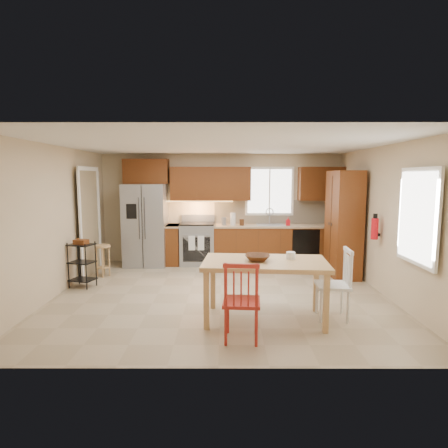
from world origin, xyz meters
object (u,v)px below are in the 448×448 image
Objects in this scene: refrigerator at (146,225)px; pantry at (343,224)px; chair_red at (242,300)px; chair_white at (332,284)px; soap_bottle at (288,221)px; range_stove at (198,244)px; dining_table at (265,291)px; table_jar at (291,257)px; bar_stool at (103,261)px; fire_extinguisher at (375,229)px; utility_cart at (82,265)px; table_bowl at (257,261)px.

refrigerator is 0.87× the size of pantry.
chair_red and chair_white have the same top height.
pantry reaches higher than soap_bottle.
range_stove is 0.93× the size of chair_red.
dining_table is 10.84× the size of table_jar.
table_jar reaches higher than range_stove.
table_jar is at bearing 50.81° from chair_red.
table_jar is (-0.58, 0.06, 0.37)m from chair_white.
dining_table is 2.67× the size of bar_stool.
fire_extinguisher is (4.33, -1.98, 0.19)m from refrigerator.
pantry is (2.98, -0.99, 0.59)m from range_stove.
table_jar reaches higher than dining_table.
refrigerator reaches higher than bar_stool.
fire_extinguisher is at bearing 13.67° from utility_cart.
fire_extinguisher reaches higher than chair_red.
range_stove is at bearing 147.38° from fire_extinguisher.
table_bowl is (2.22, -3.27, -0.08)m from refrigerator.
refrigerator is at bearing -177.01° from range_stove.
dining_table is 4.94× the size of table_bowl.
table_bowl is at bearing -175.60° from dining_table.
refrigerator is 4.61m from chair_white.
fire_extinguisher is 5.18m from utility_cart.
chair_red is at bearing -21.97° from utility_cart.
range_stove reaches higher than table_bowl.
range_stove is 0.55× the size of dining_table.
range_stove is 2.10m from bar_stool.
dining_table is 0.43m from table_bowl.
soap_bottle reaches higher than range_stove.
fire_extinguisher is 1.75m from chair_white.
table_bowl reaches higher than utility_cart.
pantry reaches higher than dining_table.
pantry reaches higher than chair_red.
chair_white is (-1.06, -1.25, -0.60)m from fire_extinguisher.
chair_white reaches higher than table_jar.
table_bowl is at bearing 73.78° from chair_red.
fire_extinguisher is 0.36× the size of chair_red.
soap_bottle is at bearing 79.60° from dining_table.
utility_cart is at bearing 157.96° from dining_table.
utility_cart is at bearing 177.18° from fire_extinguisher.
chair_red is at bearing -125.74° from pantry.
soap_bottle reaches higher than chair_red.
soap_bottle is 3.41m from dining_table.
table_bowl is 3.42m from utility_cart.
bar_stool is (-4.80, -0.05, -0.73)m from pantry.
table_jar reaches higher than bar_stool.
table_bowl is 2.19× the size of table_jar.
dining_table is at bearing -70.64° from range_stove.
chair_red is 3.54m from utility_cart.
fire_extinguisher is at bearing 36.07° from table_jar.
range_stove is 1.46× the size of bar_stool.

